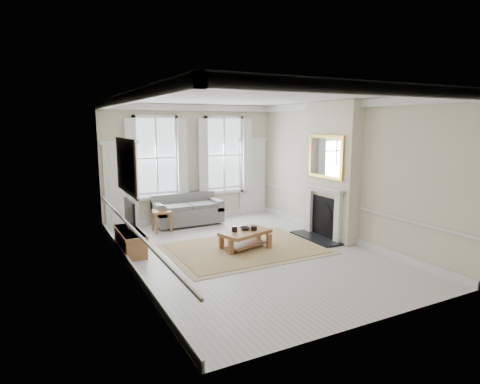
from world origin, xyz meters
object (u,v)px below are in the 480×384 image
side_table (162,215)px  coffee_table (245,234)px  sofa (187,212)px  tv_stand (130,241)px

side_table → coffee_table: side_table is taller
sofa → side_table: sofa is taller
sofa → coffee_table: bearing=-82.0°
sofa → side_table: bearing=-153.7°
sofa → side_table: size_ratio=3.32×
tv_stand → side_table: bearing=50.4°
sofa → coffee_table: sofa is taller
sofa → side_table: 0.97m
sofa → tv_stand: bearing=-138.1°
coffee_table → sofa: bearing=81.2°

